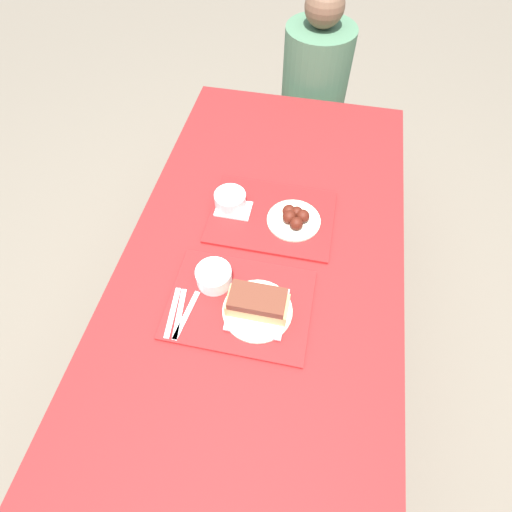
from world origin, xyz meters
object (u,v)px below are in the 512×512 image
tray_near (240,304)px  tray_far (272,217)px  bowl_coleslaw_far (230,200)px  wings_plate_far (294,218)px  brisket_sandwich_plate (257,305)px  bowl_coleslaw_near (214,276)px  person_seated_across (316,72)px

tray_near → tray_far: (0.04, 0.37, 0.00)m
tray_far → bowl_coleslaw_far: 0.16m
bowl_coleslaw_far → wings_plate_far: size_ratio=0.59×
tray_near → bowl_coleslaw_far: bearing=107.7°
brisket_sandwich_plate → wings_plate_far: size_ratio=1.12×
tray_near → bowl_coleslaw_near: bearing=147.7°
tray_far → brisket_sandwich_plate: size_ratio=2.05×
wings_plate_far → person_seated_across: bearing=92.0°
bowl_coleslaw_near → bowl_coleslaw_far: 0.33m
bowl_coleslaw_near → person_seated_across: size_ratio=0.17×
brisket_sandwich_plate → bowl_coleslaw_far: brisket_sandwich_plate is taller
bowl_coleslaw_near → wings_plate_far: size_ratio=0.59×
brisket_sandwich_plate → tray_near: bearing=165.3°
tray_near → brisket_sandwich_plate: size_ratio=2.05×
tray_near → brisket_sandwich_plate: brisket_sandwich_plate is taller
tray_near → bowl_coleslaw_near: bowl_coleslaw_near is taller
wings_plate_far → person_seated_across: (-0.03, 0.98, -0.03)m
bowl_coleslaw_near → wings_plate_far: 0.37m
bowl_coleslaw_near → brisket_sandwich_plate: brisket_sandwich_plate is taller
tray_near → wings_plate_far: (0.12, 0.36, 0.03)m
bowl_coleslaw_near → bowl_coleslaw_far: (-0.03, 0.33, 0.00)m
bowl_coleslaw_far → tray_far: bearing=-5.6°
wings_plate_far → person_seated_across: size_ratio=0.29×
bowl_coleslaw_near → bowl_coleslaw_far: same height
person_seated_across → wings_plate_far: bearing=-88.0°
tray_near → person_seated_across: bearing=86.5°
tray_far → wings_plate_far: (0.08, -0.01, 0.03)m
tray_near → bowl_coleslaw_far: bowl_coleslaw_far is taller
tray_near → wings_plate_far: size_ratio=2.31×
bowl_coleslaw_near → bowl_coleslaw_far: size_ratio=1.00×
tray_far → bowl_coleslaw_near: bowl_coleslaw_near is taller
tray_far → wings_plate_far: wings_plate_far is taller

